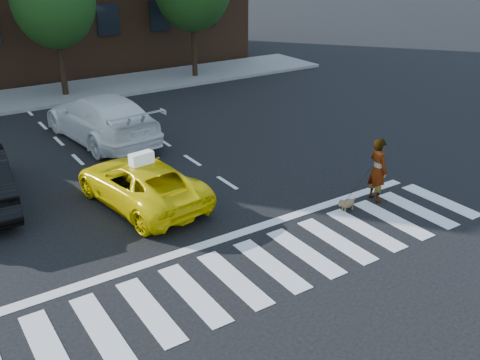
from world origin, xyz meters
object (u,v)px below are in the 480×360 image
object	(u,v)px
taxi	(141,183)
woman	(378,170)
white_suv	(101,118)
dog	(347,203)

from	to	relation	value
taxi	woman	xyz separation A→B (m)	(5.63, -3.44, 0.29)
taxi	woman	size ratio (longest dim) A/B	2.47
taxi	woman	world-z (taller)	woman
white_suv	woman	size ratio (longest dim) A/B	3.18
taxi	white_suv	distance (m)	5.78
white_suv	dog	size ratio (longest dim) A/B	9.58
dog	taxi	bearing A→B (deg)	144.87
white_suv	woman	bearing A→B (deg)	110.90
white_suv	dog	bearing A→B (deg)	104.84
taxi	white_suv	bearing A→B (deg)	-107.56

